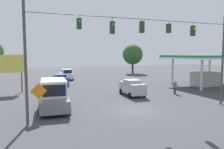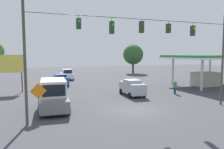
{
  "view_description": "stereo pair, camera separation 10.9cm",
  "coord_description": "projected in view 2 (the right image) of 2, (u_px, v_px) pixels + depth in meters",
  "views": [
    {
      "loc": [
        8.98,
        17.39,
        5.11
      ],
      "look_at": [
        -0.66,
        -7.8,
        2.57
      ],
      "focal_mm": 35.0,
      "sensor_mm": 36.0,
      "label": 1
    },
    {
      "loc": [
        8.87,
        17.43,
        5.11
      ],
      "look_at": [
        -0.66,
        -7.8,
        2.57
      ],
      "focal_mm": 35.0,
      "sensor_mm": 36.0,
      "label": 2
    }
  ],
  "objects": [
    {
      "name": "traffic_cone_nearest",
      "position": [
        53.0,
        108.0,
        19.55
      ],
      "size": [
        0.31,
        0.31,
        0.64
      ],
      "primitive_type": "cone",
      "color": "orange",
      "rests_on": "ground_plane"
    },
    {
      "name": "gas_station",
      "position": [
        207.0,
        63.0,
        34.69
      ],
      "size": [
        11.49,
        9.52,
        4.93
      ],
      "color": "#288442",
      "rests_on": "ground_plane"
    },
    {
      "name": "pedestrian",
      "position": [
        175.0,
        87.0,
        27.9
      ],
      "size": [
        0.4,
        0.28,
        1.77
      ],
      "color": "#2D334C",
      "rests_on": "ground_plane"
    },
    {
      "name": "sedan_blue_withflow_far",
      "position": [
        60.0,
        80.0,
        35.22
      ],
      "size": [
        2.29,
        4.32,
        1.84
      ],
      "color": "#234CB2",
      "rests_on": "ground_plane"
    },
    {
      "name": "ground_plane",
      "position": [
        135.0,
        110.0,
        19.84
      ],
      "size": [
        140.0,
        140.0,
        0.0
      ],
      "primitive_type": "plane",
      "color": "#3D3D42"
    },
    {
      "name": "pickup_truck_white_withflow_deep",
      "position": [
        67.0,
        75.0,
        43.79
      ],
      "size": [
        2.25,
        5.25,
        2.12
      ],
      "color": "silver",
      "rests_on": "ground_plane"
    },
    {
      "name": "sedan_silver_crossing_near",
      "position": [
        132.0,
        87.0,
        26.9
      ],
      "size": [
        2.19,
        4.52,
        1.96
      ],
      "color": "#A8AAB2",
      "rests_on": "ground_plane"
    },
    {
      "name": "tree_horizon_left",
      "position": [
        133.0,
        54.0,
        57.78
      ],
      "size": [
        5.32,
        5.32,
        7.65
      ],
      "color": "#4C3823",
      "rests_on": "ground_plane"
    },
    {
      "name": "traffic_cone_third",
      "position": [
        49.0,
        99.0,
        23.43
      ],
      "size": [
        0.31,
        0.31,
        0.64
      ],
      "primitive_type": "cone",
      "color": "orange",
      "rests_on": "ground_plane"
    },
    {
      "name": "box_truck_grey_parked_shoulder",
      "position": [
        54.0,
        95.0,
        20.21
      ],
      "size": [
        2.95,
        6.57,
        2.75
      ],
      "color": "slate",
      "rests_on": "ground_plane"
    },
    {
      "name": "traffic_cone_second",
      "position": [
        52.0,
        103.0,
        21.38
      ],
      "size": [
        0.31,
        0.31,
        0.64
      ],
      "primitive_type": "cone",
      "color": "orange",
      "rests_on": "ground_plane"
    },
    {
      "name": "roadside_billboard",
      "position": [
        9.0,
        66.0,
        28.52
      ],
      "size": [
        4.29,
        0.16,
        5.01
      ],
      "color": "#4C473D",
      "rests_on": "ground_plane"
    },
    {
      "name": "work_zone_sign",
      "position": [
        38.0,
        94.0,
        17.17
      ],
      "size": [
        1.27,
        0.06,
        2.84
      ],
      "color": "slate",
      "rests_on": "ground_plane"
    },
    {
      "name": "overhead_signal_span",
      "position": [
        141.0,
        47.0,
        18.42
      ],
      "size": [
        18.56,
        0.38,
        8.93
      ],
      "color": "#4C473D",
      "rests_on": "ground_plane"
    }
  ]
}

